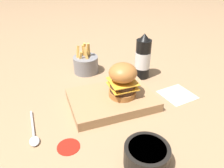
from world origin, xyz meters
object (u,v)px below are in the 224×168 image
at_px(fries_basket, 86,64).
at_px(ketchup_bottle, 143,58).
at_px(burger, 123,80).
at_px(side_bowl, 147,155).
at_px(serving_board, 112,100).
at_px(spoon, 34,135).

bearing_deg(fries_basket, ketchup_bottle, 148.94).
height_order(burger, ketchup_bottle, ketchup_bottle).
bearing_deg(side_bowl, serving_board, -92.05).
xyz_separation_m(serving_board, ketchup_bottle, (-0.19, -0.15, 0.07)).
bearing_deg(serving_board, burger, 167.59).
relative_size(fries_basket, side_bowl, 1.18).
xyz_separation_m(ketchup_bottle, side_bowl, (0.20, 0.43, -0.06)).
height_order(serving_board, burger, burger).
distance_m(ketchup_bottle, side_bowl, 0.48).
xyz_separation_m(serving_board, spoon, (0.28, 0.08, -0.01)).
xyz_separation_m(serving_board, fries_basket, (0.02, -0.28, 0.02)).
bearing_deg(serving_board, side_bowl, 87.95).
bearing_deg(side_bowl, burger, -99.67).
xyz_separation_m(fries_basket, side_bowl, (-0.01, 0.56, -0.01)).
xyz_separation_m(ketchup_bottle, fries_basket, (0.22, -0.13, -0.05)).
bearing_deg(burger, spoon, 12.36).
relative_size(fries_basket, spoon, 0.82).
height_order(ketchup_bottle, spoon, ketchup_bottle).
distance_m(ketchup_bottle, spoon, 0.53).
relative_size(ketchup_bottle, side_bowl, 1.70).
distance_m(serving_board, fries_basket, 0.28).
relative_size(serving_board, ketchup_bottle, 1.51).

